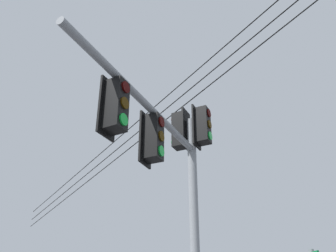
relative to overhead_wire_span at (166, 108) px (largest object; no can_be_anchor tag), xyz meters
name	(u,v)px	position (x,y,z in m)	size (l,w,h in m)	color
signal_mast_assembly	(174,172)	(1.47, 0.97, -2.53)	(4.88, 0.97, 6.96)	gray
overhead_wire_span	(166,108)	(0.00, 0.00, 0.00)	(11.49, 20.82, 1.54)	black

